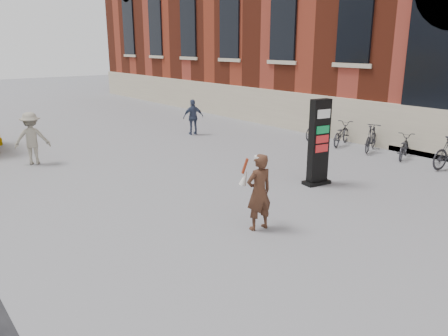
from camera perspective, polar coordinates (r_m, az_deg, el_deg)
ground at (r=10.17m, az=1.49°, el=-7.20°), size 100.00×100.00×0.00m
info_pylon at (r=12.89m, az=12.27°, el=3.25°), size 0.86×0.52×2.50m
woman at (r=9.59m, az=4.55°, el=-3.03°), size 0.71×0.66×1.73m
pedestrian_b at (r=16.27m, az=-23.80°, el=3.56°), size 1.32×1.06×1.79m
pedestrian_c at (r=19.97m, az=-4.03°, el=6.65°), size 1.01×0.67×1.60m
bike_4 at (r=17.04m, az=22.40°, el=2.60°), size 1.72×1.14×0.85m
bike_5 at (r=17.71m, az=18.66°, el=3.75°), size 1.80×1.10×1.04m
bike_6 at (r=18.50m, az=15.06°, el=4.36°), size 1.89×1.20×0.94m
bike_7 at (r=19.30m, az=11.93°, el=5.04°), size 1.62×0.67×0.95m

